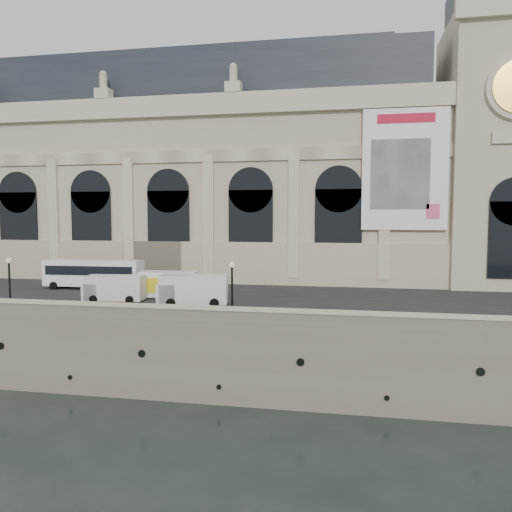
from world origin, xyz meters
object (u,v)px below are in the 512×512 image
Objects in this scene: bus_left at (93,273)px; lamp_right at (232,290)px; box_truck at (165,285)px; lamp_left at (10,285)px; van_c at (112,288)px; van_b at (190,290)px.

bus_left is 2.49× the size of lamp_right.
bus_left is at bearing 156.98° from box_truck.
bus_left is 2.43× the size of lamp_left.
van_c is 0.86× the size of box_truck.
van_c is (-7.81, 0.59, -0.14)m from van_b.
lamp_left is at bearing -138.09° from box_truck.
van_c is at bearing 175.70° from van_b.
lamp_left is 18.80m from lamp_right.
van_b is at bearing 136.41° from lamp_right.
van_b is 0.97× the size of box_truck.
bus_left is 15.51m from van_b.
box_truck is (-3.67, 3.42, -0.09)m from van_b.
lamp_left is (-0.25, -13.24, 0.45)m from bus_left.
lamp_right is at bearing -22.70° from van_c.
van_b is 1.43× the size of lamp_left.
lamp_right reaches higher than van_b.
box_truck is 1.47× the size of lamp_left.
lamp_right is (18.53, -12.38, 0.39)m from bus_left.
lamp_left reaches higher than van_c.
van_b is at bearing -29.35° from bus_left.
bus_left is 1.92× the size of van_c.
van_b is 1.13× the size of van_c.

